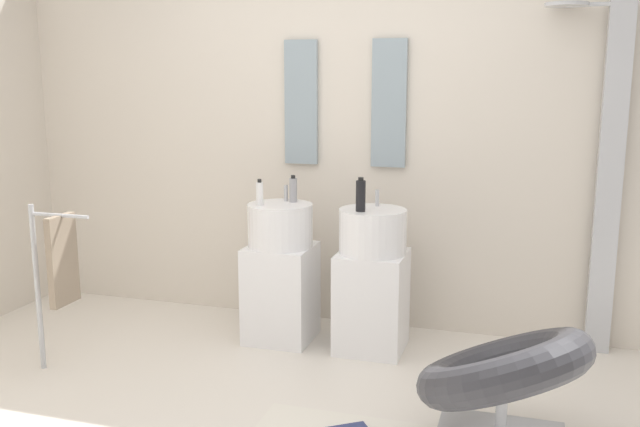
# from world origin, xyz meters

# --- Properties ---
(rear_partition) EXTENTS (4.80, 0.10, 2.60)m
(rear_partition) POSITION_xyz_m (0.00, 1.65, 1.30)
(rear_partition) COLOR beige
(rear_partition) RESTS_ON ground_plane
(pedestal_sink_left) EXTENTS (0.40, 0.40, 0.97)m
(pedestal_sink_left) POSITION_xyz_m (-0.29, 1.16, 0.43)
(pedestal_sink_left) COLOR white
(pedestal_sink_left) RESTS_ON ground_plane
(pedestal_sink_right) EXTENTS (0.40, 0.40, 0.97)m
(pedestal_sink_right) POSITION_xyz_m (0.29, 1.16, 0.43)
(pedestal_sink_right) COLOR white
(pedestal_sink_right) RESTS_ON ground_plane
(vanity_mirror_left) EXTENTS (0.22, 0.03, 0.80)m
(vanity_mirror_left) POSITION_xyz_m (-0.29, 1.58, 1.47)
(vanity_mirror_left) COLOR #8C9EA8
(vanity_mirror_right) EXTENTS (0.22, 0.03, 0.80)m
(vanity_mirror_right) POSITION_xyz_m (0.29, 1.58, 1.47)
(vanity_mirror_right) COLOR #8C9EA8
(shower_column) EXTENTS (0.49, 0.24, 2.05)m
(shower_column) POSITION_xyz_m (1.59, 1.53, 1.08)
(shower_column) COLOR #B7BABF
(shower_column) RESTS_ON ground_plane
(lounge_chair) EXTENTS (1.07, 1.07, 0.65)m
(lounge_chair) POSITION_xyz_m (1.10, 0.15, 0.35)
(lounge_chair) COLOR #B7BABF
(lounge_chair) RESTS_ON ground_plane
(towel_rack) EXTENTS (0.37, 0.22, 0.95)m
(towel_rack) POSITION_xyz_m (-1.28, 0.33, 0.63)
(towel_rack) COLOR #B7BABF
(towel_rack) RESTS_ON ground_plane
(soap_bottle_grey) EXTENTS (0.05, 0.05, 0.17)m
(soap_bottle_grey) POSITION_xyz_m (-0.24, 1.25, 0.95)
(soap_bottle_grey) COLOR #99999E
(soap_bottle_grey) RESTS_ON pedestal_sink_left
(soap_bottle_black) EXTENTS (0.06, 0.06, 0.20)m
(soap_bottle_black) POSITION_xyz_m (0.24, 1.08, 0.96)
(soap_bottle_black) COLOR black
(soap_bottle_black) RESTS_ON pedestal_sink_right
(soap_bottle_white) EXTENTS (0.04, 0.04, 0.16)m
(soap_bottle_white) POSITION_xyz_m (-0.39, 1.09, 0.94)
(soap_bottle_white) COLOR white
(soap_bottle_white) RESTS_ON pedestal_sink_left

